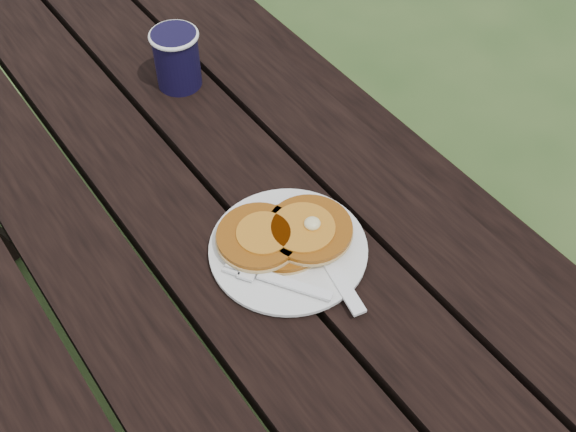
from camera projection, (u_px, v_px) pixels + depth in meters
ground at (189, 389)px, 1.74m from camera, size 60.00×60.00×0.00m
picnic_table at (170, 305)px, 1.46m from camera, size 1.36×1.80×0.75m
plate at (288, 250)px, 1.07m from camera, size 0.30×0.30×0.01m
pancake_stack at (286, 234)px, 1.06m from camera, size 0.19×0.16×0.04m
knife at (331, 265)px, 1.04m from camera, size 0.05×0.18×0.00m
fork at (295, 285)px, 1.01m from camera, size 0.11×0.15×0.01m
coffee_cup at (176, 56)px, 1.28m from camera, size 0.09×0.09×0.11m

